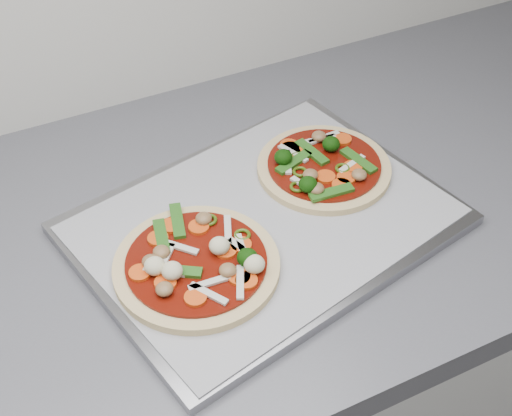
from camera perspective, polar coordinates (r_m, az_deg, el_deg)
name	(u,v)px	position (r m, az deg, el deg)	size (l,w,h in m)	color
base_cabinet	(458,318)	(1.45, 15.86, -8.44)	(3.60, 0.60, 0.86)	silver
baking_tray	(264,224)	(0.88, 0.62, -1.27)	(0.44, 0.33, 0.01)	gray
parchment	(264,219)	(0.88, 0.63, -0.89)	(0.42, 0.31, 0.00)	#9D9EA3
pizza_left	(197,263)	(0.81, -4.73, -4.42)	(0.25, 0.25, 0.03)	#D2B775
pizza_right	(322,166)	(0.94, 5.32, 3.34)	(0.24, 0.24, 0.03)	#D2B775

